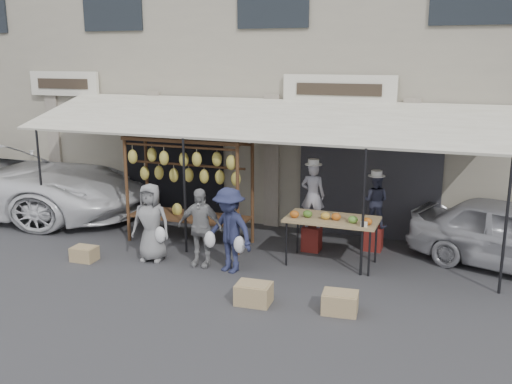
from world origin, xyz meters
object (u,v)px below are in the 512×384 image
at_px(customer_mid, 200,227).
at_px(customer_right, 229,230).
at_px(crate_near_b, 340,303).
at_px(vendor_left, 313,195).
at_px(crate_far, 84,254).
at_px(banana_rack, 188,169).
at_px(produce_table, 332,220).
at_px(crate_near_a, 254,294).
at_px(customer_left, 151,223).
at_px(vendor_right, 375,201).

relative_size(customer_mid, customer_right, 0.95).
bearing_deg(crate_near_b, vendor_left, 113.82).
xyz_separation_m(customer_mid, crate_far, (-2.20, -0.56, -0.61)).
bearing_deg(vendor_left, customer_mid, 38.49).
height_order(banana_rack, vendor_left, banana_rack).
bearing_deg(vendor_left, customer_right, 52.63).
distance_m(produce_table, vendor_left, 0.89).
height_order(customer_right, crate_far, customer_right).
bearing_deg(crate_near_a, customer_mid, 141.25).
xyz_separation_m(produce_table, crate_near_b, (0.61, -1.97, -0.71)).
height_order(banana_rack, customer_left, banana_rack).
height_order(customer_right, crate_near_a, customer_right).
relative_size(produce_table, vendor_left, 1.31).
distance_m(crate_near_b, crate_far, 5.11).
relative_size(banana_rack, customer_right, 1.66).
xyz_separation_m(vendor_right, customer_left, (-3.88, -2.10, -0.27)).
height_order(banana_rack, produce_table, banana_rack).
bearing_deg(customer_right, crate_far, -152.98).
relative_size(vendor_right, crate_near_a, 1.96).
height_order(vendor_left, customer_left, vendor_left).
bearing_deg(crate_far, vendor_right, 26.92).
bearing_deg(customer_left, crate_near_b, -23.35).
distance_m(banana_rack, crate_far, 2.62).
height_order(customer_mid, crate_near_a, customer_mid).
distance_m(banana_rack, customer_mid, 1.63).
distance_m(banana_rack, crate_near_a, 3.62).
relative_size(produce_table, crate_far, 3.71).
relative_size(crate_near_a, crate_near_b, 1.03).
relative_size(customer_left, customer_right, 0.96).
distance_m(produce_table, customer_left, 3.41).
height_order(vendor_left, vendor_right, vendor_left).
bearing_deg(banana_rack, crate_near_b, -30.92).
distance_m(customer_left, crate_near_a, 2.84).
bearing_deg(vendor_right, customer_mid, 39.39).
height_order(customer_left, customer_right, customer_right).
distance_m(produce_table, crate_near_b, 2.18).
distance_m(produce_table, crate_near_a, 2.36).
bearing_deg(customer_right, vendor_right, 60.46).
height_order(customer_left, crate_far, customer_left).
height_order(produce_table, crate_far, produce_table).
xyz_separation_m(banana_rack, produce_table, (3.09, -0.25, -0.69)).
relative_size(crate_near_a, crate_far, 1.20).
height_order(vendor_right, customer_mid, vendor_right).
relative_size(customer_left, crate_near_a, 2.75).
distance_m(vendor_right, customer_right, 3.10).
distance_m(vendor_left, customer_right, 2.01).
bearing_deg(customer_left, crate_near_a, -33.46).
height_order(customer_mid, crate_far, customer_mid).
distance_m(vendor_right, crate_near_b, 3.22).
xyz_separation_m(vendor_right, customer_mid, (-2.89, -2.02, -0.28)).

